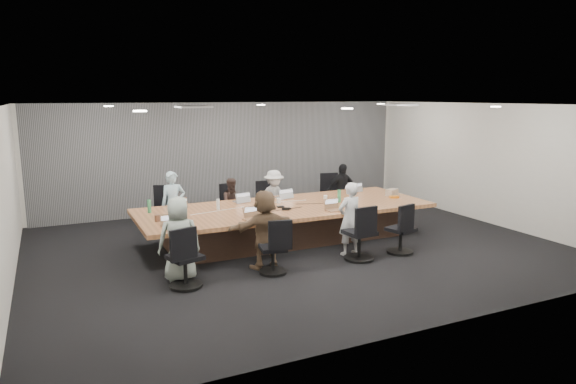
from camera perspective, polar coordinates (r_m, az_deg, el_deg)
name	(u,v)px	position (r m, az deg, el deg)	size (l,w,h in m)	color
floor	(297,247)	(10.28, 0.96, -6.14)	(10.00, 8.00, 0.00)	black
ceiling	(297,105)	(9.84, 1.01, 9.67)	(10.00, 8.00, 0.00)	white
wall_back	(230,156)	(13.64, -6.48, 3.98)	(10.00, 2.80, 0.00)	beige
wall_front	(438,223)	(6.69, 16.33, -3.36)	(10.00, 2.80, 0.00)	beige
wall_left	(5,200)	(8.99, -28.96, -0.75)	(8.00, 2.80, 0.00)	beige
wall_right	(487,163)	(12.95, 21.27, 2.97)	(8.00, 2.80, 0.00)	beige
curtain	(231,156)	(13.56, -6.37, 3.94)	(9.80, 0.04, 2.80)	slate
conference_table	(286,222)	(10.61, -0.23, -3.36)	(6.00, 2.20, 0.74)	#3D281E
chair_0	(170,213)	(11.56, -12.95, -2.33)	(0.58, 0.58, 0.85)	black
chair_1	(228,210)	(11.91, -6.66, -2.02)	(0.50, 0.50, 0.74)	black
chair_2	(268,207)	(12.26, -2.21, -1.62)	(0.49, 0.49, 0.73)	black
chair_3	(334,198)	(13.05, 5.18, -0.62)	(0.58, 0.58, 0.85)	black
chair_4	(185,262)	(8.25, -11.36, -7.65)	(0.55, 0.55, 0.82)	black
chair_5	(273,252)	(8.71, -1.69, -6.71)	(0.50, 0.50, 0.74)	black
chair_6	(359,237)	(9.49, 7.94, -4.97)	(0.58, 0.58, 0.86)	black
chair_7	(401,233)	(10.02, 12.42, -4.50)	(0.53, 0.53, 0.78)	black
person_0	(173,204)	(11.16, -12.62, -1.33)	(0.51, 0.34, 1.40)	#9DBDCB
laptop_0	(179,207)	(10.63, -11.97, -1.64)	(0.31, 0.21, 0.02)	#8C6647
person_1	(233,204)	(11.54, -6.13, -1.34)	(0.57, 0.44, 1.17)	#372723
laptop_1	(241,201)	(11.00, -5.20, -1.04)	(0.33, 0.23, 0.02)	#B2B2B7
person_2	(274,198)	(11.89, -1.56, -0.64)	(0.83, 0.48, 1.28)	#A8A8A8
laptop_2	(284,197)	(11.37, -0.45, -0.60)	(0.36, 0.25, 0.02)	#B2B2B7
person_3	(342,191)	(12.71, 5.99, 0.16)	(0.78, 0.33, 1.33)	black
laptop_3	(354,191)	(12.24, 7.33, 0.11)	(0.29, 0.20, 0.02)	#B2B2B7
person_4	(179,239)	(8.49, -12.01, -5.11)	(0.68, 0.44, 1.39)	#94A195
laptop_4	(171,228)	(9.00, -12.84, -3.90)	(0.29, 0.20, 0.02)	#8C6647
person_5	(265,229)	(8.93, -2.61, -4.13)	(1.28, 0.41, 1.38)	brown
laptop_5	(253,219)	(9.41, -3.90, -3.01)	(0.34, 0.23, 0.02)	#8C6647
person_6	(350,219)	(9.71, 6.86, -2.97)	(0.51, 0.33, 1.39)	silver
laptop_6	(335,210)	(10.15, 5.22, -2.02)	(0.33, 0.23, 0.02)	#8C6647
bottle_green_left	(149,206)	(10.26, -15.16, -1.54)	(0.07, 0.07, 0.26)	#398E56
bottle_green_right	(339,196)	(10.93, 5.70, -0.45)	(0.08, 0.08, 0.27)	#398E56
bottle_clear	(218,204)	(10.28, -7.78, -1.35)	(0.06, 0.06, 0.22)	silver
cup_white_far	(279,201)	(10.80, -1.04, -0.98)	(0.08, 0.08, 0.10)	white
cup_white_near	(325,198)	(11.17, 4.18, -0.62)	(0.08, 0.08, 0.10)	white
mug_brown	(157,218)	(9.53, -14.31, -2.83)	(0.10, 0.10, 0.12)	brown
mic_left	(287,209)	(10.22, -0.13, -1.86)	(0.15, 0.10, 0.03)	black
mic_right	(280,207)	(10.40, -0.84, -1.64)	(0.14, 0.09, 0.03)	black
stapler	(286,209)	(10.13, -0.26, -1.89)	(0.15, 0.04, 0.06)	black
canvas_bag	(392,192)	(11.85, 11.47, -0.04)	(0.27, 0.17, 0.15)	tan
snack_packet	(394,197)	(11.61, 11.72, -0.53)	(0.19, 0.13, 0.04)	orange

